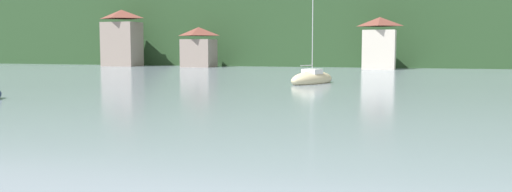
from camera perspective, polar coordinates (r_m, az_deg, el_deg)
The scene contains 5 objects.
wooded_hillside at distance 134.77m, azimuth 8.89°, elevation 7.64°, with size 352.00×71.27×48.20m.
shore_building_west at distance 102.09m, azimuth -14.26°, elevation 6.00°, with size 6.74×4.86×10.44m.
shore_building_westcentral at distance 94.54m, azimuth -6.20°, elevation 5.20°, with size 5.68×4.52×7.04m.
shore_building_central at distance 86.52m, azimuth 13.16°, elevation 5.49°, with size 5.25×4.31×8.24m.
sailboat_far_1 at distance 49.91m, azimuth 6.07°, elevation 1.82°, with size 4.09×6.74×8.89m.
Camera 1 is at (7.25, 19.42, 3.30)m, focal length 37.08 mm.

